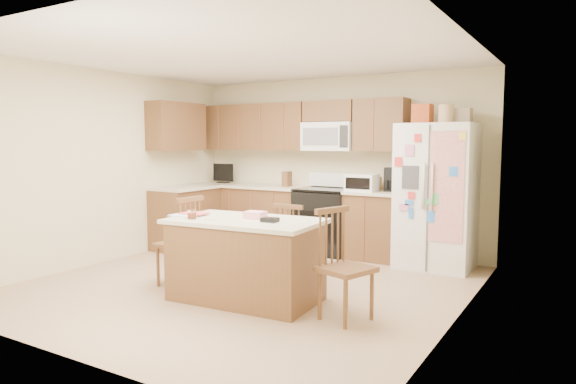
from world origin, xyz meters
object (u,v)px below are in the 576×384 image
Objects in this scene: stove at (326,220)px; refrigerator at (436,195)px; island at (246,259)px; windsor_chair_back at (294,245)px; windsor_chair_right at (344,267)px; windsor_chair_left at (181,243)px.

refrigerator reaches higher than stove.
windsor_chair_back is at bearing 82.48° from island.
refrigerator reaches higher than windsor_chair_back.
stove is 2.77m from windsor_chair_right.
refrigerator is 1.99m from windsor_chair_back.
windsor_chair_back is 0.91× the size of windsor_chair_right.
windsor_chair_back is at bearing -75.60° from stove.
windsor_chair_left is at bearing -145.35° from windsor_chair_back.
windsor_chair_left is 0.99× the size of windsor_chair_right.
stove is at bearing 119.97° from windsor_chair_right.
island is at bearing -4.25° from windsor_chair_left.
windsor_chair_left reaches higher than windsor_chair_back.
stove is 1.14× the size of windsor_chair_right.
island is 1.59× the size of windsor_chair_right.
island is (0.31, -2.38, -0.06)m from stove.
island is at bearing -97.52° from windsor_chair_back.
island is 0.93m from windsor_chair_left.
windsor_chair_right is (1.08, -0.02, 0.05)m from island.
windsor_chair_left is 1.09× the size of windsor_chair_back.
windsor_chair_left is at bearing 177.48° from windsor_chair_right.
windsor_chair_left is at bearing -134.22° from refrigerator.
island is 0.79m from windsor_chair_back.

